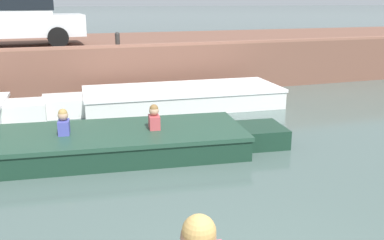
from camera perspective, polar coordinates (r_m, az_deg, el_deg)
The scene contains 7 objects.
ground_plane at distance 8.25m, azimuth -5.61°, elevation -4.80°, with size 400.00×400.00×0.00m, color #4C605B.
far_quay_wall at distance 15.98m, azimuth -12.44°, elevation 7.72°, with size 60.00×6.00×1.51m, color brown.
far_wall_coping at distance 13.04m, azimuth -11.19°, elevation 9.59°, with size 60.00×0.24×0.08m, color #925F4C.
boat_moored_central_white at distance 11.86m, azimuth -2.52°, elevation 2.99°, with size 6.51×2.39×0.54m.
motorboat_passing at distance 8.37m, azimuth -8.40°, elevation -2.85°, with size 5.99×2.45×0.96m.
car_left_inner_white at distance 14.21m, azimuth -23.14°, elevation 12.41°, with size 4.44×2.00×1.54m.
mooring_bollard_mid at distance 13.20m, azimuth -9.91°, elevation 10.59°, with size 0.15×0.15×0.44m.
Camera 1 is at (-1.68, -2.35, 2.88)m, focal length 40.00 mm.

